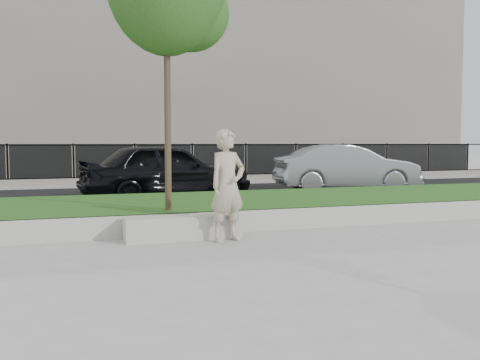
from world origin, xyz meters
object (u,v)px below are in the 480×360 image
object	(u,v)px
book	(197,215)
car_dark	(166,171)
car_silver	(346,168)
stone_bench	(183,227)
man	(228,186)

from	to	relation	value
book	car_dark	size ratio (longest dim) A/B	0.05
car_dark	car_silver	distance (m)	6.21
stone_bench	car_dark	world-z (taller)	car_dark
car_silver	man	bearing A→B (deg)	148.12
stone_bench	man	world-z (taller)	man
stone_bench	car_silver	distance (m)	9.75
man	book	xyz separation A→B (m)	(-0.43, 0.38, -0.52)
book	car_silver	distance (m)	9.58
car_silver	car_dark	bearing A→B (deg)	106.91
book	car_silver	xyz separation A→B (m)	(6.80, 6.74, 0.40)
man	car_dark	bearing A→B (deg)	68.86
stone_bench	car_silver	bearing A→B (deg)	43.64
stone_bench	book	bearing A→B (deg)	-6.44
book	car_silver	size ratio (longest dim) A/B	0.05
man	car_silver	distance (m)	9.56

